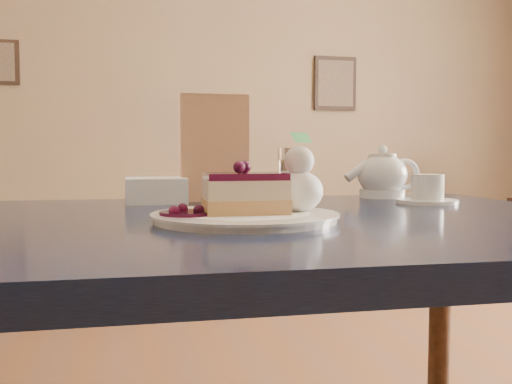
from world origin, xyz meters
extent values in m
cube|color=#9A8355|center=(0.00, 5.00, 1.50)|extent=(8.00, 0.02, 3.00)
cube|color=black|center=(1.80, 4.97, 1.60)|extent=(0.45, 0.03, 0.55)
cube|color=#12203A|center=(-0.22, 0.29, 0.76)|extent=(1.29, 0.89, 0.04)
cylinder|color=#492517|center=(0.35, 0.63, 0.37)|extent=(0.05, 0.05, 0.74)
cylinder|color=white|center=(-0.23, 0.24, 0.79)|extent=(0.28, 0.28, 0.01)
cube|color=tan|center=(-0.23, 0.24, 0.81)|extent=(0.13, 0.09, 0.02)
cube|color=beige|center=(-0.23, 0.24, 0.83)|extent=(0.13, 0.09, 0.03)
cube|color=#3E0E28|center=(-0.23, 0.24, 0.85)|extent=(0.12, 0.09, 0.01)
ellipsoid|color=white|center=(-0.14, 0.25, 0.83)|extent=(0.08, 0.08, 0.06)
cylinder|color=#3E0E28|center=(-0.32, 0.24, 0.80)|extent=(0.08, 0.08, 0.01)
cylinder|color=white|center=(0.21, 0.45, 0.79)|extent=(0.13, 0.13, 0.01)
cylinder|color=white|center=(0.21, 0.45, 0.82)|extent=(0.07, 0.07, 0.05)
ellipsoid|color=white|center=(0.19, 0.61, 0.83)|extent=(0.12, 0.12, 0.10)
cylinder|color=white|center=(0.19, 0.61, 0.89)|extent=(0.06, 0.06, 0.01)
cylinder|color=white|center=(0.11, 0.61, 0.83)|extent=(0.06, 0.02, 0.05)
cube|color=#CEB287|center=(-0.21, 0.61, 0.90)|extent=(0.15, 0.04, 0.23)
cylinder|color=white|center=(-0.05, 0.58, 0.83)|extent=(0.06, 0.06, 0.09)
cylinder|color=silver|center=(-0.05, 0.58, 0.89)|extent=(0.06, 0.06, 0.03)
cube|color=white|center=(-0.34, 0.61, 0.81)|extent=(0.13, 0.13, 0.05)
camera|label=1|loc=(-0.42, -0.61, 0.89)|focal=40.00mm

